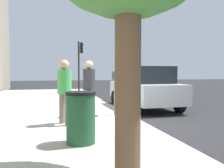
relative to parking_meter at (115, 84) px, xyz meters
The scene contains 8 objects.
ground_plane 1.93m from the parking_meter, 160.73° to the right, with size 80.00×80.00×0.00m, color #232326.
sidewalk_slab 3.08m from the parking_meter, 120.13° to the left, with size 28.00×6.00×0.15m, color #A8A59E.
parking_meter is the anchor object (origin of this frame).
pedestrian_at_meter 0.84m from the parking_meter, 87.07° to the left, with size 0.53×0.38×1.75m.
pedestrian_bystander 1.93m from the parking_meter, 121.23° to the left, with size 0.50×0.37×1.71m.
parked_sedan_near 2.81m from the parking_meter, 41.60° to the right, with size 4.42×2.01×1.77m.
traffic_signal 10.07m from the parking_meter, ahead, with size 0.24×0.44×3.60m.
trash_bin 3.19m from the parking_meter, 152.71° to the left, with size 0.59×0.59×1.01m.
Camera 1 is at (-5.98, 2.51, 1.54)m, focal length 38.41 mm.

